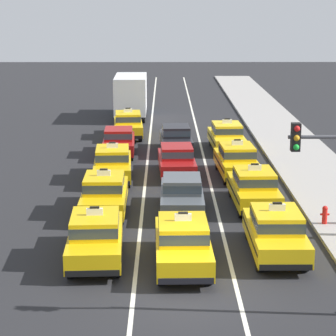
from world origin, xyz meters
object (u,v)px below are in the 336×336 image
at_px(taxi_right_fourth, 227,136).
at_px(fire_hydrant, 325,214).
at_px(sedan_center_fourth, 176,138).
at_px(taxi_left_third, 113,163).
at_px(sedan_center_second, 182,193).
at_px(taxi_left_fifth, 128,124).
at_px(taxi_center_nearest, 183,242).
at_px(taxi_left_nearest, 95,236).
at_px(sedan_center_third, 177,159).
at_px(taxi_right_nearest, 276,231).
at_px(taxi_right_second, 254,187).
at_px(taxi_left_second, 104,193).
at_px(sedan_left_fourth, 119,141).
at_px(taxi_right_third, 237,160).
at_px(box_truck_left_sixth, 131,94).

xyz_separation_m(taxi_right_fourth, fire_hydrant, (2.63, -14.12, -0.33)).
distance_m(sedan_center_fourth, fire_hydrant, 14.83).
distance_m(taxi_left_third, fire_hydrant, 11.52).
bearing_deg(sedan_center_second, taxi_left_fifth, 100.79).
bearing_deg(sedan_center_fourth, taxi_center_nearest, -90.19).
height_order(taxi_left_nearest, sedan_center_fourth, taxi_left_nearest).
height_order(taxi_left_nearest, sedan_center_third, taxi_left_nearest).
height_order(sedan_center_third, fire_hydrant, sedan_center_third).
bearing_deg(taxi_center_nearest, taxi_left_nearest, 168.43).
relative_size(taxi_left_fifth, sedan_center_second, 1.08).
xyz_separation_m(taxi_right_nearest, fire_hydrant, (2.43, 2.98, -0.33)).
distance_m(taxi_right_nearest, taxi_right_fourth, 17.10).
bearing_deg(taxi_right_second, taxi_left_second, -172.11).
bearing_deg(taxi_center_nearest, sedan_center_fourth, 89.81).
xyz_separation_m(sedan_left_fourth, taxi_right_fourth, (6.34, 1.25, 0.03)).
relative_size(taxi_left_third, sedan_center_fourth, 1.06).
bearing_deg(sedan_center_fourth, taxi_right_third, -62.66).
bearing_deg(fire_hydrant, taxi_left_second, 168.12).
distance_m(sedan_left_fourth, taxi_right_third, 8.00).
bearing_deg(sedan_left_fourth, taxi_right_nearest, -67.59).
xyz_separation_m(box_truck_left_sixth, taxi_right_fourth, (6.23, -11.72, -0.90)).
distance_m(taxi_right_second, taxi_right_fourth, 11.37).
distance_m(taxi_left_fifth, taxi_center_nearest, 22.44).
bearing_deg(sedan_left_fourth, taxi_right_second, -57.28).
bearing_deg(taxi_left_second, box_truck_left_sixth, 90.01).
height_order(taxi_left_fifth, sedan_center_third, taxi_left_fifth).
xyz_separation_m(taxi_left_fifth, taxi_right_nearest, (6.27, -21.17, 0.00)).
bearing_deg(taxi_right_nearest, sedan_left_fourth, 112.41).
bearing_deg(taxi_left_third, sedan_center_third, 15.05).
distance_m(taxi_left_second, sedan_center_second, 3.25).
distance_m(taxi_right_third, taxi_right_fourth, 6.19).
bearing_deg(sedan_center_fourth, taxi_left_third, -116.87).
relative_size(taxi_left_nearest, taxi_right_nearest, 1.02).
bearing_deg(taxi_right_third, box_truck_left_sixth, 109.04).
xyz_separation_m(box_truck_left_sixth, sedan_center_fourth, (3.20, -12.13, -0.93)).
distance_m(taxi_left_third, taxi_right_fourth, 9.27).
bearing_deg(taxi_left_second, taxi_right_third, 44.51).
height_order(taxi_left_second, taxi_left_fifth, same).
bearing_deg(taxi_right_third, taxi_left_nearest, -117.92).
xyz_separation_m(sedan_center_third, taxi_right_second, (3.24, -5.41, 0.03)).
bearing_deg(taxi_left_third, sedan_center_fourth, 63.13).
relative_size(sedan_left_fourth, fire_hydrant, 5.97).
distance_m(taxi_left_nearest, sedan_left_fourth, 16.31).
relative_size(taxi_left_second, sedan_center_third, 1.05).
height_order(taxi_right_nearest, taxi_right_second, same).
height_order(box_truck_left_sixth, taxi_right_fourth, box_truck_left_sixth).
relative_size(taxi_left_fifth, sedan_center_fourth, 1.07).
relative_size(taxi_left_nearest, taxi_center_nearest, 1.01).
xyz_separation_m(sedan_center_second, taxi_right_second, (3.13, 0.85, 0.03)).
relative_size(taxi_left_nearest, fire_hydrant, 6.35).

